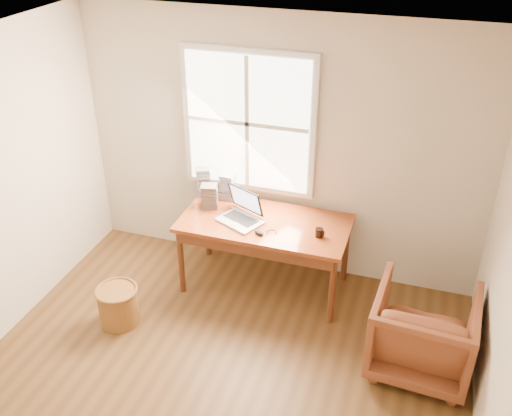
% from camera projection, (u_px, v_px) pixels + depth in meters
% --- Properties ---
extents(room_shell, '(4.04, 4.54, 2.64)m').
position_uv_depth(room_shell, '(189.00, 271.00, 3.76)').
color(room_shell, brown).
rests_on(room_shell, ground).
extents(desk, '(1.60, 0.80, 0.04)m').
position_uv_depth(desk, '(265.00, 223.00, 5.39)').
color(desk, brown).
rests_on(desk, room_shell).
extents(armchair, '(0.84, 0.86, 0.74)m').
position_uv_depth(armchair, '(423.00, 331.00, 4.63)').
color(armchair, brown).
rests_on(armchair, room_shell).
extents(wicker_stool, '(0.38, 0.38, 0.36)m').
position_uv_depth(wicker_stool, '(118.00, 306.00, 5.19)').
color(wicker_stool, brown).
rests_on(wicker_stool, room_shell).
extents(laptop, '(0.56, 0.57, 0.31)m').
position_uv_depth(laptop, '(239.00, 208.00, 5.29)').
color(laptop, '#BABDC1').
rests_on(laptop, desk).
extents(mouse, '(0.11, 0.09, 0.03)m').
position_uv_depth(mouse, '(259.00, 233.00, 5.18)').
color(mouse, black).
rests_on(mouse, desk).
extents(coffee_mug, '(0.08, 0.08, 0.08)m').
position_uv_depth(coffee_mug, '(319.00, 233.00, 5.13)').
color(coffee_mug, black).
rests_on(coffee_mug, desk).
extents(cd_stack_a, '(0.14, 0.13, 0.27)m').
position_uv_depth(cd_stack_a, '(228.00, 187.00, 5.70)').
color(cd_stack_a, '#B6B9C2').
rests_on(cd_stack_a, desk).
extents(cd_stack_b, '(0.19, 0.17, 0.24)m').
position_uv_depth(cd_stack_b, '(209.00, 196.00, 5.56)').
color(cd_stack_b, '#25262A').
rests_on(cd_stack_b, desk).
extents(cd_stack_c, '(0.17, 0.16, 0.31)m').
position_uv_depth(cd_stack_c, '(203.00, 182.00, 5.74)').
color(cd_stack_c, '#9997A4').
rests_on(cd_stack_c, desk).
extents(cd_stack_d, '(0.18, 0.17, 0.19)m').
position_uv_depth(cd_stack_d, '(232.00, 188.00, 5.75)').
color(cd_stack_d, silver).
rests_on(cd_stack_d, desk).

